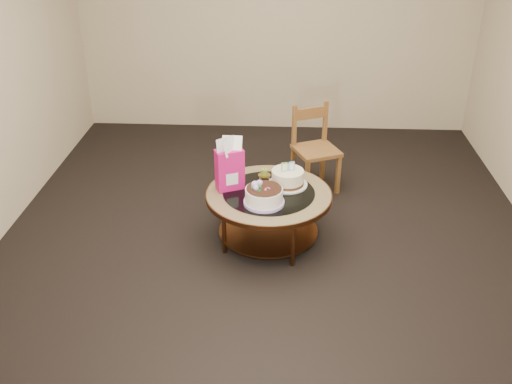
# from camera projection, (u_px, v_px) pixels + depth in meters

# --- Properties ---
(ground) EXTENTS (5.00, 5.00, 0.00)m
(ground) POSITION_uv_depth(u_px,v_px,m) (268.00, 240.00, 4.78)
(ground) COLOR black
(ground) RESTS_ON ground
(room_walls) EXTENTS (4.52, 5.02, 2.61)m
(room_walls) POSITION_uv_depth(u_px,v_px,m) (270.00, 58.00, 4.04)
(room_walls) COLOR #BDAC8F
(room_walls) RESTS_ON ground
(coffee_table) EXTENTS (1.02, 1.02, 0.46)m
(coffee_table) POSITION_uv_depth(u_px,v_px,m) (269.00, 201.00, 4.60)
(coffee_table) COLOR #5B321A
(coffee_table) RESTS_ON ground
(decorated_cake) EXTENTS (0.32, 0.32, 0.18)m
(decorated_cake) POSITION_uv_depth(u_px,v_px,m) (264.00, 197.00, 4.38)
(decorated_cake) COLOR #B49AD9
(decorated_cake) RESTS_ON coffee_table
(cream_cake) EXTENTS (0.33, 0.33, 0.21)m
(cream_cake) POSITION_uv_depth(u_px,v_px,m) (288.00, 178.00, 4.64)
(cream_cake) COLOR silver
(cream_cake) RESTS_ON coffee_table
(gift_bag) EXTENTS (0.25, 0.22, 0.44)m
(gift_bag) POSITION_uv_depth(u_px,v_px,m) (230.00, 164.00, 4.52)
(gift_bag) COLOR #C5126E
(gift_bag) RESTS_ON coffee_table
(pillar_candle) EXTENTS (0.11, 0.11, 0.08)m
(pillar_candle) POSITION_uv_depth(u_px,v_px,m) (264.00, 174.00, 4.79)
(pillar_candle) COLOR tan
(pillar_candle) RESTS_ON coffee_table
(dining_chair) EXTENTS (0.50, 0.50, 0.82)m
(dining_chair) POSITION_uv_depth(u_px,v_px,m) (315.00, 148.00, 5.41)
(dining_chair) COLOR brown
(dining_chair) RESTS_ON ground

